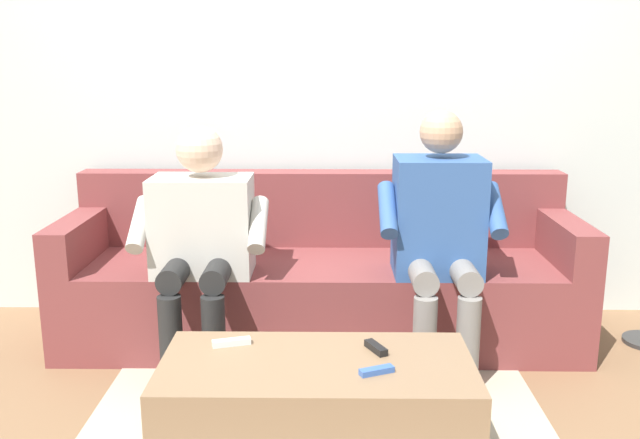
% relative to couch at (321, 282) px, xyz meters
% --- Properties ---
extents(ground_plane, '(8.00, 8.00, 0.00)m').
position_rel_couch_xyz_m(ground_plane, '(0.00, 0.72, -0.28)').
color(ground_plane, '#846042').
extents(back_wall, '(4.83, 0.06, 2.44)m').
position_rel_couch_xyz_m(back_wall, '(0.00, -0.41, 0.94)').
color(back_wall, silver).
rests_on(back_wall, ground).
extents(couch, '(2.48, 0.72, 0.80)m').
position_rel_couch_xyz_m(couch, '(0.00, 0.00, 0.00)').
color(couch, brown).
rests_on(couch, ground).
extents(coffee_table, '(1.07, 0.52, 0.37)m').
position_rel_couch_xyz_m(coffee_table, '(0.00, 1.10, -0.10)').
color(coffee_table, '#8C6B4C').
rests_on(coffee_table, ground).
extents(person_left_seated, '(0.54, 0.53, 1.15)m').
position_rel_couch_xyz_m(person_left_seated, '(-0.53, 0.30, 0.36)').
color(person_left_seated, '#335693').
rests_on(person_left_seated, ground).
extents(person_right_seated, '(0.60, 0.51, 1.08)m').
position_rel_couch_xyz_m(person_right_seated, '(0.53, 0.32, 0.33)').
color(person_right_seated, beige).
rests_on(person_right_seated, ground).
extents(remote_blue, '(0.12, 0.07, 0.02)m').
position_rel_couch_xyz_m(remote_blue, '(-0.20, 1.18, 0.09)').
color(remote_blue, '#3860B7').
rests_on(remote_blue, coffee_table).
extents(remote_white, '(0.14, 0.07, 0.02)m').
position_rel_couch_xyz_m(remote_white, '(0.31, 0.96, 0.09)').
color(remote_white, white).
rests_on(remote_white, coffee_table).
extents(remote_black, '(0.08, 0.12, 0.02)m').
position_rel_couch_xyz_m(remote_black, '(-0.21, 1.01, 0.09)').
color(remote_black, black).
rests_on(remote_black, coffee_table).
extents(floor_rug, '(1.78, 1.54, 0.01)m').
position_rel_couch_xyz_m(floor_rug, '(0.00, 0.97, -0.28)').
color(floor_rug, '#B7AD93').
rests_on(floor_rug, ground).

